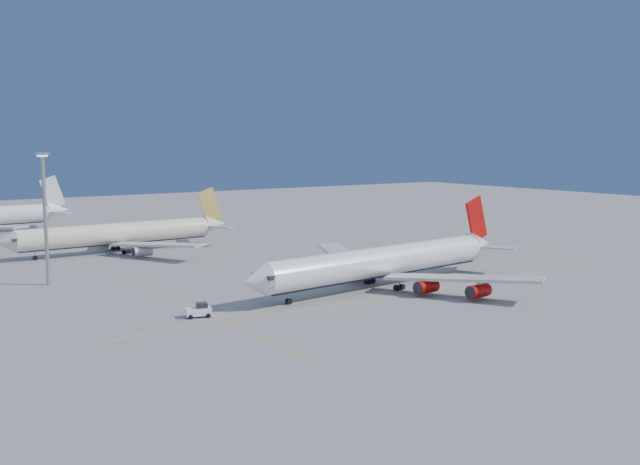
{
  "coord_description": "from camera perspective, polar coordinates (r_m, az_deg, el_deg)",
  "views": [
    {
      "loc": [
        -88.66,
        -110.89,
        27.79
      ],
      "look_at": [
        2.57,
        22.59,
        7.0
      ],
      "focal_mm": 40.0,
      "sensor_mm": 36.0,
      "label": 1
    }
  ],
  "objects": [
    {
      "name": "airliner_virgin",
      "position": [
        137.2,
        5.31,
        -2.32
      ],
      "size": [
        65.43,
        58.48,
        16.14
      ],
      "rotation": [
        0.0,
        0.0,
        0.1
      ],
      "color": "white",
      "rests_on": "ground"
    },
    {
      "name": "ground",
      "position": [
        144.67,
        4.22,
        -3.77
      ],
      "size": [
        500.0,
        500.0,
        0.0
      ],
      "primitive_type": "plane",
      "color": "slate",
      "rests_on": "ground"
    },
    {
      "name": "taxiway_lines",
      "position": [
        141.36,
        -2.07,
        -4.01
      ],
      "size": [
        118.86,
        140.0,
        0.02
      ],
      "color": "#E4AA0C",
      "rests_on": "ground"
    },
    {
      "name": "airliner_etihad",
      "position": [
        185.96,
        -15.56,
        -0.08
      ],
      "size": [
        59.05,
        54.64,
        15.43
      ],
      "rotation": [
        0.0,
        0.0,
        0.03
      ],
      "color": "beige",
      "rests_on": "ground"
    },
    {
      "name": "light_mast",
      "position": [
        146.58,
        -21.16,
        1.88
      ],
      "size": [
        2.22,
        2.22,
        25.63
      ],
      "color": "gray",
      "rests_on": "ground"
    },
    {
      "name": "pushback_tug",
      "position": [
        115.44,
        -9.66,
        -6.17
      ],
      "size": [
        4.36,
        3.22,
        2.25
      ],
      "rotation": [
        0.0,
        0.0,
        -0.24
      ],
      "color": "white",
      "rests_on": "ground"
    }
  ]
}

